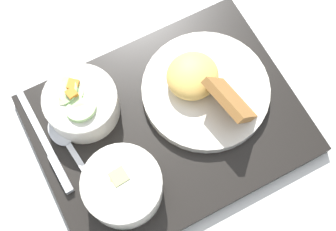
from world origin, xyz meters
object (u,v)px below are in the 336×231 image
object	(u,v)px
bowl_soup	(123,186)
plate_main	(204,88)
bowl_salad	(81,103)
spoon	(66,140)
knife	(53,158)

from	to	relation	value
bowl_soup	plate_main	bearing A→B (deg)	19.80
bowl_salad	spoon	distance (m)	0.06
knife	spoon	world-z (taller)	same
bowl_salad	spoon	bearing A→B (deg)	-149.01
plate_main	knife	bearing A→B (deg)	172.48
plate_main	knife	xyz separation A→B (m)	(-0.25, 0.03, -0.01)
plate_main	spoon	distance (m)	0.23
bowl_salad	bowl_soup	bearing A→B (deg)	-95.16
bowl_salad	spoon	xyz separation A→B (m)	(-0.05, -0.03, -0.03)
spoon	bowl_salad	bearing A→B (deg)	-60.37
bowl_salad	knife	distance (m)	0.09
bowl_salad	knife	bearing A→B (deg)	-151.51
plate_main	spoon	size ratio (longest dim) A/B	1.47
knife	plate_main	bearing A→B (deg)	-94.91
knife	bowl_salad	bearing A→B (deg)	-58.89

